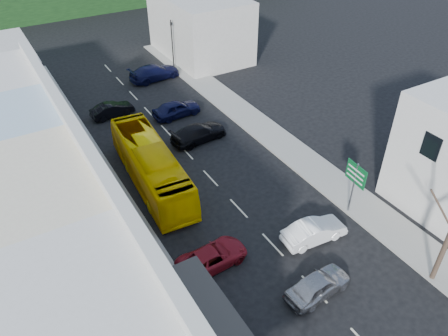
# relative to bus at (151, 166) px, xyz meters

# --- Properties ---
(ground) EXTENTS (120.00, 120.00, 0.00)m
(ground) POSITION_rel_bus_xyz_m (3.97, -9.68, -1.55)
(ground) COLOR black
(ground) RESTS_ON ground
(sidewalk_left) EXTENTS (3.00, 52.00, 0.15)m
(sidewalk_left) POSITION_rel_bus_xyz_m (-3.53, 0.32, -1.48)
(sidewalk_left) COLOR gray
(sidewalk_left) RESTS_ON ground
(sidewalk_right) EXTENTS (3.00, 52.00, 0.15)m
(sidewalk_right) POSITION_rel_bus_xyz_m (11.47, 0.32, -1.48)
(sidewalk_right) COLOR gray
(sidewalk_right) RESTS_ON ground
(shopfront_row) EXTENTS (8.25, 30.00, 8.00)m
(shopfront_row) POSITION_rel_bus_xyz_m (-8.52, -4.68, 2.45)
(shopfront_row) COLOR silver
(shopfront_row) RESTS_ON ground
(distant_block_right) EXTENTS (8.00, 12.00, 7.00)m
(distant_block_right) POSITION_rel_bus_xyz_m (14.97, 20.32, 1.95)
(distant_block_right) COLOR #B7B2A8
(distant_block_right) RESTS_ON ground
(bus) EXTENTS (3.28, 11.74, 3.10)m
(bus) POSITION_rel_bus_xyz_m (0.00, 0.00, 0.00)
(bus) COLOR #FFCF00
(bus) RESTS_ON ground
(car_silver) EXTENTS (4.53, 2.15, 1.40)m
(car_silver) POSITION_rel_bus_xyz_m (3.90, -13.95, -0.85)
(car_silver) COLOR #9D9DA1
(car_silver) RESTS_ON ground
(car_white) EXTENTS (4.53, 2.15, 1.40)m
(car_white) POSITION_rel_bus_xyz_m (6.45, -10.61, -0.85)
(car_white) COLOR white
(car_white) RESTS_ON ground
(car_red) EXTENTS (4.71, 2.20, 1.40)m
(car_red) POSITION_rel_bus_xyz_m (-0.05, -9.12, -0.85)
(car_red) COLOR maroon
(car_red) RESTS_ON ground
(car_black_near) EXTENTS (4.68, 2.34, 1.40)m
(car_black_near) POSITION_rel_bus_xyz_m (5.76, 3.53, -0.85)
(car_black_near) COLOR black
(car_black_near) RESTS_ON ground
(car_navy_mid) EXTENTS (4.49, 2.03, 1.40)m
(car_navy_mid) POSITION_rel_bus_xyz_m (5.95, 8.28, -0.85)
(car_navy_mid) COLOR black
(car_navy_mid) RESTS_ON ground
(car_black_far) EXTENTS (4.52, 2.13, 1.40)m
(car_black_far) POSITION_rel_bus_xyz_m (0.83, 11.33, -0.85)
(car_black_far) COLOR black
(car_black_far) RESTS_ON ground
(car_navy_far) EXTENTS (4.66, 2.27, 1.40)m
(car_navy_far) POSITION_rel_bus_xyz_m (7.44, 16.83, -0.85)
(car_navy_far) COLOR black
(car_navy_far) RESTS_ON ground
(pedestrian_left) EXTENTS (0.60, 0.71, 1.70)m
(pedestrian_left) POSITION_rel_bus_xyz_m (-4.53, -8.44, -0.55)
(pedestrian_left) COLOR black
(pedestrian_left) RESTS_ON sidewalk_left
(direction_sign) EXTENTS (0.52, 1.85, 4.04)m
(direction_sign) POSITION_rel_bus_xyz_m (10.19, -9.81, 0.47)
(direction_sign) COLOR #0A5625
(direction_sign) RESTS_ON ground
(traffic_signal) EXTENTS (1.01, 1.31, 5.38)m
(traffic_signal) POSITION_rel_bus_xyz_m (10.57, 18.71, 1.14)
(traffic_signal) COLOR black
(traffic_signal) RESTS_ON ground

